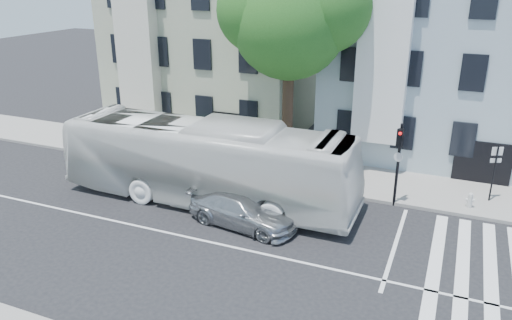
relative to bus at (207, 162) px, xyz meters
The scene contains 11 objects.
ground 4.23m from the bus, 60.23° to the right, with size 120.00×120.00×0.00m, color black.
sidewalk_far 5.38m from the bus, 68.15° to the left, with size 80.00×4.00×0.15m, color gray.
building_left 13.28m from the bus, 113.61° to the left, with size 12.00×10.00×11.00m, color #A0A78C.
building_right 15.13m from the bus, 52.79° to the left, with size 12.00×10.00×11.00m, color #9AAFB7.
street_tree 8.30m from the bus, 70.32° to the left, with size 7.30×5.90×11.10m.
bus is the anchor object (origin of this frame).
sedan 3.08m from the bus, 32.28° to the right, with size 4.65×1.89×1.35m, color #ABAFB2.
hedge 4.12m from the bus, 129.29° to the left, with size 8.50×0.84×0.70m, color #34601F, non-canonical shape.
traffic_signal 8.26m from the bus, 18.72° to the left, with size 0.39×0.51×3.76m.
fire_hydrant 11.52m from the bus, 17.87° to the left, with size 0.37×0.22×0.67m.
far_sign_pole 12.58m from the bus, 21.59° to the left, with size 0.45×0.25×2.67m.
Camera 1 is at (8.04, -14.76, 9.68)m, focal length 35.00 mm.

